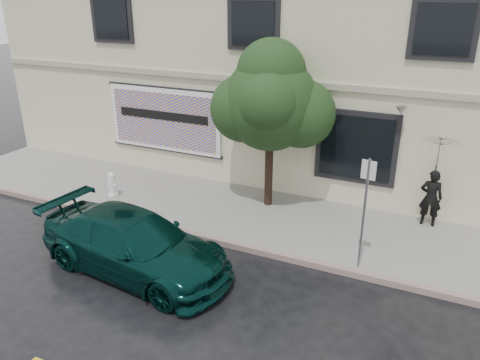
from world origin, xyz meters
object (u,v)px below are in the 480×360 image
at_px(car, 135,244).
at_px(fire_hydrant, 112,185).
at_px(street_tree, 270,104).
at_px(pedestrian, 431,198).

bearing_deg(car, fire_hydrant, 52.48).
distance_m(street_tree, fire_hydrant, 5.48).
xyz_separation_m(car, pedestrian, (5.96, 4.97, 0.24)).
relative_size(street_tree, fire_hydrant, 5.64).
bearing_deg(fire_hydrant, pedestrian, 24.39).
bearing_deg(street_tree, car, -109.45).
height_order(car, street_tree, street_tree).
xyz_separation_m(pedestrian, street_tree, (-4.41, -0.59, 2.24)).
bearing_deg(car, street_tree, -12.97).
height_order(street_tree, fire_hydrant, street_tree).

